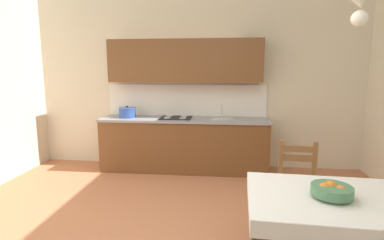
{
  "coord_description": "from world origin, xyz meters",
  "views": [
    {
      "loc": [
        0.47,
        -2.53,
        1.7
      ],
      "look_at": [
        0.12,
        0.85,
        1.13
      ],
      "focal_mm": 28.0,
      "sensor_mm": 36.0,
      "label": 1
    }
  ],
  "objects_px": {
    "fruit_bowl": "(332,190)",
    "kitchen_cabinetry": "(184,120)",
    "dining_table": "(332,213)",
    "dining_chair_kitchen_side": "(298,188)"
  },
  "relations": [
    {
      "from": "kitchen_cabinetry",
      "to": "fruit_bowl",
      "type": "bearing_deg",
      "value": -61.69
    },
    {
      "from": "kitchen_cabinetry",
      "to": "fruit_bowl",
      "type": "xyz_separation_m",
      "value": [
        1.48,
        -2.74,
        -0.04
      ]
    },
    {
      "from": "dining_table",
      "to": "fruit_bowl",
      "type": "xyz_separation_m",
      "value": [
        -0.03,
        -0.02,
        0.19
      ]
    },
    {
      "from": "kitchen_cabinetry",
      "to": "dining_table",
      "type": "xyz_separation_m",
      "value": [
        1.51,
        -2.72,
        -0.24
      ]
    },
    {
      "from": "fruit_bowl",
      "to": "kitchen_cabinetry",
      "type": "bearing_deg",
      "value": 118.31
    },
    {
      "from": "dining_chair_kitchen_side",
      "to": "dining_table",
      "type": "bearing_deg",
      "value": -88.35
    },
    {
      "from": "dining_chair_kitchen_side",
      "to": "fruit_bowl",
      "type": "height_order",
      "value": "dining_chair_kitchen_side"
    },
    {
      "from": "kitchen_cabinetry",
      "to": "dining_table",
      "type": "relative_size",
      "value": 2.13
    },
    {
      "from": "dining_table",
      "to": "dining_chair_kitchen_side",
      "type": "height_order",
      "value": "dining_chair_kitchen_side"
    },
    {
      "from": "kitchen_cabinetry",
      "to": "dining_table",
      "type": "distance_m",
      "value": 3.12
    }
  ]
}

